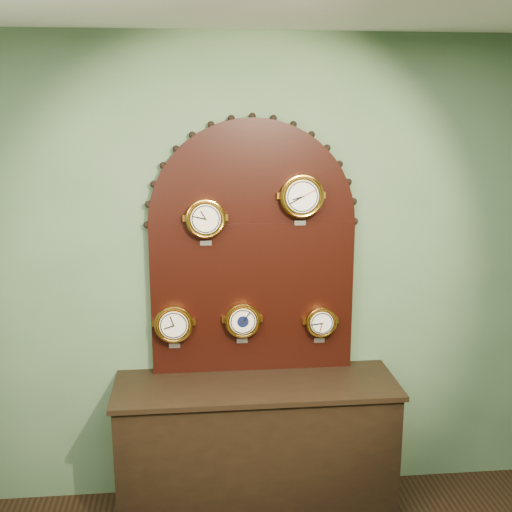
{
  "coord_description": "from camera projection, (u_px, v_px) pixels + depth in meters",
  "views": [
    {
      "loc": [
        -0.35,
        -1.19,
        2.38
      ],
      "look_at": [
        0.0,
        2.25,
        1.58
      ],
      "focal_mm": 45.01,
      "sensor_mm": 36.0,
      "label": 1
    }
  ],
  "objects": [
    {
      "name": "shop_counter",
      "position": [
        256.0,
        450.0,
        3.8
      ],
      "size": [
        1.6,
        0.5,
        0.8
      ],
      "primitive_type": "cube",
      "color": "black",
      "rests_on": "ground_plane"
    },
    {
      "name": "wall_back",
      "position": [
        252.0,
        276.0,
        3.84
      ],
      "size": [
        4.0,
        0.0,
        4.0
      ],
      "primitive_type": "plane",
      "rotation": [
        1.57,
        0.0,
        0.0
      ],
      "color": "#4E6C4A",
      "rests_on": "ground"
    },
    {
      "name": "arabic_clock",
      "position": [
        302.0,
        196.0,
        3.64
      ],
      "size": [
        0.25,
        0.08,
        0.3
      ],
      "color": "#C8892A",
      "rests_on": "display_board"
    },
    {
      "name": "tide_clock",
      "position": [
        321.0,
        322.0,
        3.82
      ],
      "size": [
        0.19,
        0.08,
        0.24
      ],
      "color": "#C8892A",
      "rests_on": "display_board"
    },
    {
      "name": "display_board",
      "position": [
        253.0,
        241.0,
        3.74
      ],
      "size": [
        1.26,
        0.06,
        1.53
      ],
      "color": "black",
      "rests_on": "shop_counter"
    },
    {
      "name": "hygrometer",
      "position": [
        174.0,
        324.0,
        3.73
      ],
      "size": [
        0.22,
        0.08,
        0.27
      ],
      "color": "#C8892A",
      "rests_on": "display_board"
    },
    {
      "name": "barometer",
      "position": [
        242.0,
        320.0,
        3.77
      ],
      "size": [
        0.21,
        0.08,
        0.26
      ],
      "color": "#C8892A",
      "rests_on": "display_board"
    },
    {
      "name": "roman_clock",
      "position": [
        206.0,
        218.0,
        3.61
      ],
      "size": [
        0.23,
        0.08,
        0.28
      ],
      "color": "#C8892A",
      "rests_on": "display_board"
    }
  ]
}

